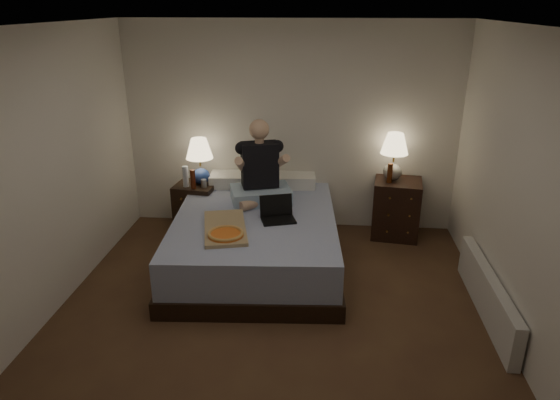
# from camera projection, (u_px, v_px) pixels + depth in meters

# --- Properties ---
(floor) EXTENTS (4.00, 4.50, 0.00)m
(floor) POSITION_uv_depth(u_px,v_px,m) (271.00, 327.00, 4.38)
(floor) COLOR brown
(floor) RESTS_ON ground
(ceiling) EXTENTS (4.00, 4.50, 0.00)m
(ceiling) POSITION_uv_depth(u_px,v_px,m) (268.00, 27.00, 3.46)
(ceiling) COLOR white
(ceiling) RESTS_ON ground
(wall_back) EXTENTS (4.00, 0.00, 2.50)m
(wall_back) POSITION_uv_depth(u_px,v_px,m) (290.00, 128.00, 6.00)
(wall_back) COLOR white
(wall_back) RESTS_ON ground
(wall_left) EXTENTS (0.00, 4.50, 2.50)m
(wall_left) POSITION_uv_depth(u_px,v_px,m) (28.00, 187.00, 4.09)
(wall_left) COLOR white
(wall_left) RESTS_ON ground
(wall_right) EXTENTS (0.00, 4.50, 2.50)m
(wall_right) POSITION_uv_depth(u_px,v_px,m) (533.00, 204.00, 3.75)
(wall_right) COLOR white
(wall_right) RESTS_ON ground
(bed) EXTENTS (1.83, 2.35, 0.56)m
(bed) POSITION_uv_depth(u_px,v_px,m) (256.00, 238.00, 5.40)
(bed) COLOR #5266A5
(bed) RESTS_ON floor
(nightstand_left) EXTENTS (0.52, 0.48, 0.62)m
(nightstand_left) POSITION_uv_depth(u_px,v_px,m) (197.00, 208.00, 6.13)
(nightstand_left) COLOR black
(nightstand_left) RESTS_ON floor
(nightstand_right) EXTENTS (0.60, 0.55, 0.70)m
(nightstand_right) POSITION_uv_depth(u_px,v_px,m) (396.00, 208.00, 6.00)
(nightstand_right) COLOR black
(nightstand_right) RESTS_ON floor
(lamp_left) EXTENTS (0.40, 0.40, 0.56)m
(lamp_left) POSITION_uv_depth(u_px,v_px,m) (200.00, 161.00, 5.94)
(lamp_left) COLOR #294599
(lamp_left) RESTS_ON nightstand_left
(lamp_right) EXTENTS (0.40, 0.40, 0.56)m
(lamp_right) POSITION_uv_depth(u_px,v_px,m) (394.00, 157.00, 5.81)
(lamp_right) COLOR gray
(lamp_right) RESTS_ON nightstand_right
(water_bottle) EXTENTS (0.07, 0.07, 0.25)m
(water_bottle) POSITION_uv_depth(u_px,v_px,m) (186.00, 176.00, 5.90)
(water_bottle) COLOR silver
(water_bottle) RESTS_ON nightstand_left
(soda_can) EXTENTS (0.07, 0.07, 0.10)m
(soda_can) POSITION_uv_depth(u_px,v_px,m) (204.00, 183.00, 5.90)
(soda_can) COLOR #AAABA6
(soda_can) RESTS_ON nightstand_left
(beer_bottle_left) EXTENTS (0.06, 0.06, 0.23)m
(beer_bottle_left) POSITION_uv_depth(u_px,v_px,m) (193.00, 179.00, 5.84)
(beer_bottle_left) COLOR #511D0B
(beer_bottle_left) RESTS_ON nightstand_left
(beer_bottle_right) EXTENTS (0.06, 0.06, 0.23)m
(beer_bottle_right) POSITION_uv_depth(u_px,v_px,m) (390.00, 173.00, 5.77)
(beer_bottle_right) COLOR #57250C
(beer_bottle_right) RESTS_ON nightstand_right
(person) EXTENTS (0.78, 0.69, 0.93)m
(person) POSITION_uv_depth(u_px,v_px,m) (260.00, 162.00, 5.48)
(person) COLOR black
(person) RESTS_ON bed
(laptop) EXTENTS (0.41, 0.37, 0.24)m
(laptop) POSITION_uv_depth(u_px,v_px,m) (278.00, 210.00, 5.10)
(laptop) COLOR black
(laptop) RESTS_ON bed
(pizza_box) EXTENTS (0.57, 0.83, 0.08)m
(pizza_box) POSITION_uv_depth(u_px,v_px,m) (226.00, 235.00, 4.74)
(pizza_box) COLOR tan
(pizza_box) RESTS_ON bed
(radiator) EXTENTS (0.10, 1.60, 0.40)m
(radiator) POSITION_uv_depth(u_px,v_px,m) (487.00, 295.00, 4.50)
(radiator) COLOR silver
(radiator) RESTS_ON floor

